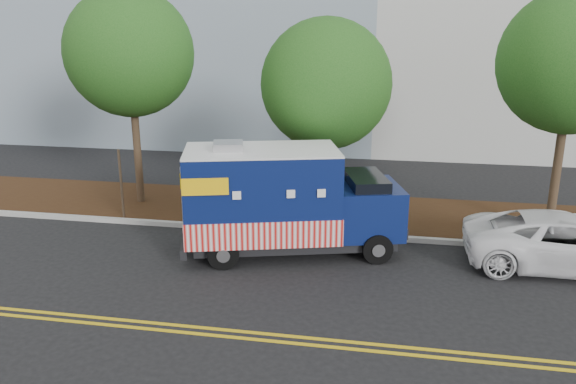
# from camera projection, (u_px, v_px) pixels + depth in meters

# --- Properties ---
(ground) EXTENTS (120.00, 120.00, 0.00)m
(ground) POSITION_uv_depth(u_px,v_px,m) (283.00, 251.00, 15.90)
(ground) COLOR black
(ground) RESTS_ON ground
(curb) EXTENTS (120.00, 0.18, 0.15)m
(curb) POSITION_uv_depth(u_px,v_px,m) (291.00, 232.00, 17.20)
(curb) COLOR #9E9E99
(curb) RESTS_ON ground
(mulch_strip) EXTENTS (120.00, 4.00, 0.15)m
(mulch_strip) POSITION_uv_depth(u_px,v_px,m) (302.00, 210.00, 19.18)
(mulch_strip) COLOR black
(mulch_strip) RESTS_ON ground
(centerline_near) EXTENTS (120.00, 0.10, 0.01)m
(centerline_near) POSITION_uv_depth(u_px,v_px,m) (243.00, 332.00, 11.70)
(centerline_near) COLOR gold
(centerline_near) RESTS_ON ground
(centerline_far) EXTENTS (120.00, 0.10, 0.01)m
(centerline_far) POSITION_uv_depth(u_px,v_px,m) (240.00, 338.00, 11.47)
(centerline_far) COLOR gold
(centerline_far) RESTS_ON ground
(tree_a) EXTENTS (4.24, 4.24, 7.41)m
(tree_a) POSITION_uv_depth(u_px,v_px,m) (130.00, 53.00, 18.54)
(tree_a) COLOR #38281C
(tree_a) RESTS_ON ground
(tree_b) EXTENTS (4.20, 4.20, 6.45)m
(tree_b) POSITION_uv_depth(u_px,v_px,m) (326.00, 84.00, 17.93)
(tree_b) COLOR #38281C
(tree_b) RESTS_ON ground
(tree_c) EXTENTS (4.14, 4.14, 7.24)m
(tree_c) POSITION_uv_depth(u_px,v_px,m) (572.00, 62.00, 15.85)
(tree_c) COLOR #38281C
(tree_c) RESTS_ON ground
(sign_post) EXTENTS (0.06, 0.06, 2.40)m
(sign_post) POSITION_uv_depth(u_px,v_px,m) (121.00, 186.00, 18.01)
(sign_post) COLOR #473828
(sign_post) RESTS_ON ground
(food_truck) EXTENTS (6.39, 3.71, 3.18)m
(food_truck) POSITION_uv_depth(u_px,v_px,m) (281.00, 203.00, 15.46)
(food_truck) COLOR black
(food_truck) RESTS_ON ground
(white_car) EXTENTS (5.23, 2.47, 1.44)m
(white_car) POSITION_uv_depth(u_px,v_px,m) (567.00, 242.00, 14.61)
(white_car) COLOR white
(white_car) RESTS_ON ground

